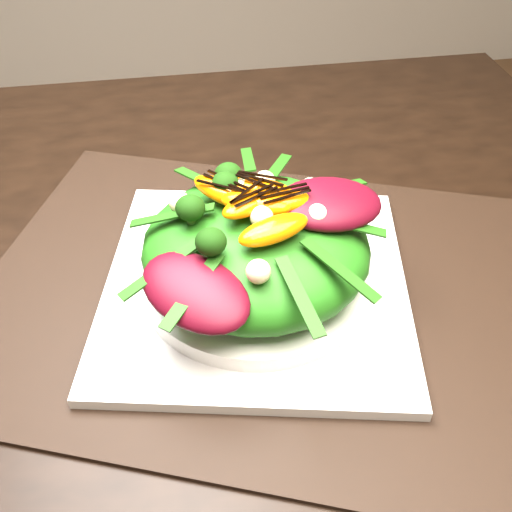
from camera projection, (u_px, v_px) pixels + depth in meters
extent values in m
cube|color=black|center=(256.00, 290.00, 0.59)|extent=(0.65, 0.58, 0.00)
cube|color=silver|center=(256.00, 284.00, 0.59)|extent=(0.34, 0.34, 0.01)
cylinder|color=white|center=(256.00, 274.00, 0.58)|extent=(0.29, 0.29, 0.02)
ellipsoid|color=#256813|center=(256.00, 247.00, 0.55)|extent=(0.23, 0.23, 0.08)
ellipsoid|color=#420711|center=(329.00, 204.00, 0.53)|extent=(0.11, 0.07, 0.02)
ellipsoid|color=#F26304|center=(227.00, 205.00, 0.53)|extent=(0.06, 0.03, 0.02)
sphere|color=#0A3509|center=(170.00, 194.00, 0.54)|extent=(0.05, 0.05, 0.04)
sphere|color=beige|center=(305.00, 225.00, 0.51)|extent=(0.03, 0.03, 0.02)
cube|color=black|center=(226.00, 197.00, 0.52)|extent=(0.04, 0.00, 0.00)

